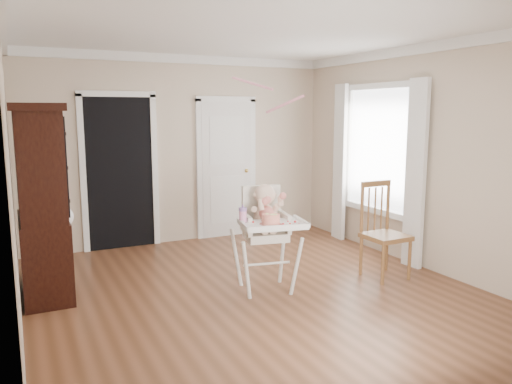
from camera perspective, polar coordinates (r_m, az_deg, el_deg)
name	(u,v)px	position (r m, az deg, el deg)	size (l,w,h in m)	color
floor	(257,294)	(5.38, 0.14, -11.56)	(5.00, 5.00, 0.00)	#56331D
ceiling	(257,29)	(5.09, 0.16, 18.18)	(5.00, 5.00, 0.00)	white
wall_back	(182,150)	(7.37, -8.51, 4.77)	(4.50, 4.50, 0.00)	#C1AE97
wall_left	(11,180)	(4.54, -26.23, 1.22)	(5.00, 5.00, 0.00)	#C1AE97
wall_right	(424,158)	(6.38, 18.64, 3.72)	(5.00, 5.00, 0.00)	#C1AE97
crown_molding	(257,35)	(5.08, 0.16, 17.51)	(4.50, 5.00, 0.12)	white
doorway	(120,170)	(7.16, -15.31, 2.48)	(1.06, 0.05, 2.22)	black
closet_door	(227,170)	(7.62, -3.37, 2.54)	(0.96, 0.09, 2.13)	white
window_right	(376,158)	(6.92, 13.53, 3.81)	(0.13, 1.84, 2.30)	white
high_chair	(266,226)	(5.28, 1.12, -3.95)	(0.79, 0.92, 1.14)	white
baby	(265,210)	(5.27, 1.06, -2.02)	(0.33, 0.29, 0.53)	beige
cake	(271,219)	(4.96, 1.72, -3.15)	(0.23, 0.23, 0.11)	silver
sippy_cup	(243,215)	(5.04, -1.52, -2.60)	(0.08, 0.08, 0.20)	pink
china_cabinet	(42,201)	(5.59, -23.30, -0.96)	(0.52, 1.18, 1.98)	black
dining_chair	(384,233)	(5.96, 14.39, -4.58)	(0.45, 0.45, 1.10)	brown
streamer	(252,83)	(4.94, -0.43, 12.31)	(0.03, 0.50, 0.02)	pink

